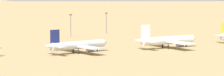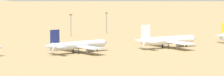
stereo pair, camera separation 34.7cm
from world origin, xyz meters
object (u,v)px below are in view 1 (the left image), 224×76
(parked_jet_navy_2, at_px, (78,45))
(parked_jet_white_3, at_px, (167,40))
(light_pole_east, at_px, (71,23))
(light_pole_mid, at_px, (106,21))

(parked_jet_navy_2, bearing_deg, parked_jet_white_3, -14.70)
(parked_jet_white_3, xyz_separation_m, light_pole_east, (-17.19, 78.45, 3.80))
(parked_jet_navy_2, bearing_deg, light_pole_mid, 44.20)
(parked_jet_navy_2, bearing_deg, light_pole_east, 57.24)
(parked_jet_navy_2, distance_m, parked_jet_white_3, 46.59)
(light_pole_mid, distance_m, light_pole_east, 29.52)
(parked_jet_navy_2, height_order, light_pole_mid, light_pole_mid)
(light_pole_mid, bearing_deg, light_pole_east, -162.63)
(parked_jet_white_3, distance_m, light_pole_mid, 88.04)
(parked_jet_white_3, height_order, light_pole_mid, light_pole_mid)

